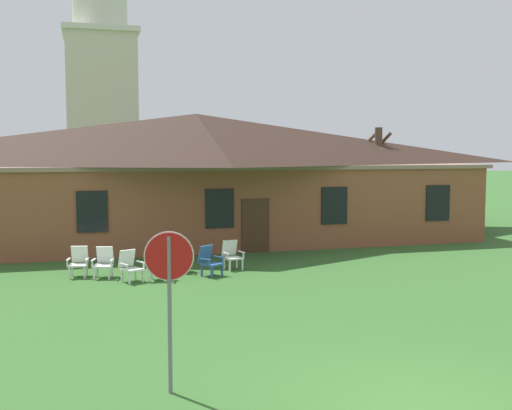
# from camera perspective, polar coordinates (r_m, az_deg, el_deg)

# --- Properties ---
(ground_plane) EXTENTS (200.00, 200.00, 0.00)m
(ground_plane) POSITION_cam_1_polar(r_m,az_deg,el_deg) (10.32, 15.06, -17.56)
(ground_plane) COLOR #336028
(brick_building) EXTENTS (24.44, 10.40, 5.63)m
(brick_building) POSITION_cam_1_polar(r_m,az_deg,el_deg) (28.37, -5.52, 2.82)
(brick_building) COLOR brown
(brick_building) RESTS_ON ground
(dome_tower) EXTENTS (5.18, 5.18, 18.16)m
(dome_tower) POSITION_cam_1_polar(r_m,az_deg,el_deg) (46.18, -14.07, 10.22)
(dome_tower) COLOR beige
(dome_tower) RESTS_ON ground
(stop_sign) EXTENTS (0.79, 0.19, 2.66)m
(stop_sign) POSITION_cam_1_polar(r_m,az_deg,el_deg) (10.06, -8.02, -6.73)
(stop_sign) COLOR slate
(stop_sign) RESTS_ON ground
(lawn_chair_by_porch) EXTENTS (0.71, 0.75, 0.96)m
(lawn_chair_by_porch) POSITION_cam_1_polar(r_m,az_deg,el_deg) (20.21, -16.06, -4.98)
(lawn_chair_by_porch) COLOR silver
(lawn_chair_by_porch) RESTS_ON ground
(lawn_chair_near_door) EXTENTS (0.74, 0.78, 0.96)m
(lawn_chair_near_door) POSITION_cam_1_polar(r_m,az_deg,el_deg) (19.89, -13.88, -5.09)
(lawn_chair_near_door) COLOR white
(lawn_chair_near_door) RESTS_ON ground
(lawn_chair_left_end) EXTENTS (0.81, 0.85, 0.96)m
(lawn_chair_left_end) POSITION_cam_1_polar(r_m,az_deg,el_deg) (19.09, -11.56, -5.47)
(lawn_chair_left_end) COLOR silver
(lawn_chair_left_end) RESTS_ON ground
(lawn_chair_middle) EXTENTS (0.74, 0.78, 0.96)m
(lawn_chair_middle) POSITION_cam_1_polar(r_m,az_deg,el_deg) (19.20, -8.98, -5.37)
(lawn_chair_middle) COLOR white
(lawn_chair_middle) RESTS_ON ground
(lawn_chair_right_end) EXTENTS (0.72, 0.76, 0.96)m
(lawn_chair_right_end) POSITION_cam_1_polar(r_m,az_deg,el_deg) (20.33, -7.08, -4.77)
(lawn_chair_right_end) COLOR maroon
(lawn_chair_right_end) RESTS_ON ground
(lawn_chair_far_side) EXTENTS (0.84, 0.87, 0.96)m
(lawn_chair_far_side) POSITION_cam_1_polar(r_m,az_deg,el_deg) (19.62, -4.35, -5.10)
(lawn_chair_far_side) COLOR #2D5693
(lawn_chair_far_side) RESTS_ON ground
(lawn_chair_under_eave) EXTENTS (0.72, 0.76, 0.96)m
(lawn_chair_under_eave) POSITION_cam_1_polar(r_m,az_deg,el_deg) (20.69, -2.26, -4.56)
(lawn_chair_under_eave) COLOR silver
(lawn_chair_under_eave) RESTS_ON ground
(bare_tree_beside_building) EXTENTS (1.68, 1.72, 5.07)m
(bare_tree_beside_building) POSITION_cam_1_polar(r_m,az_deg,el_deg) (30.51, 11.21, 2.75)
(bare_tree_beside_building) COLOR brown
(bare_tree_beside_building) RESTS_ON ground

